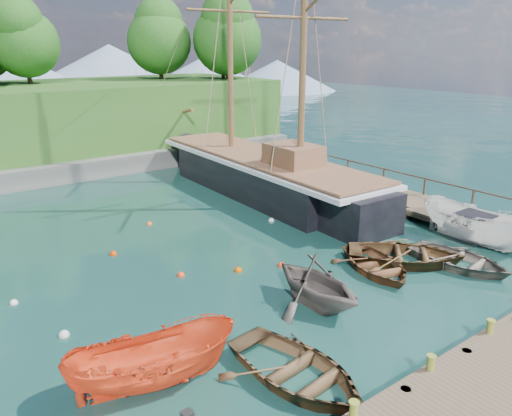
# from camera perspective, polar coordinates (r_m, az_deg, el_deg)

# --- Properties ---
(ground) EXTENTS (160.00, 160.00, 0.00)m
(ground) POSITION_cam_1_polar(r_m,az_deg,el_deg) (18.49, 7.61, -10.78)
(ground) COLOR #16332A
(ground) RESTS_ON ground
(dock_east) EXTENTS (3.20, 24.00, 1.10)m
(dock_east) POSITION_cam_1_polar(r_m,az_deg,el_deg) (30.67, 13.95, 1.59)
(dock_east) COLOR brown
(dock_east) RESTS_ON ground
(bollard_1) EXTENTS (0.26, 0.26, 0.45)m
(bollard_1) POSITION_cam_1_polar(r_m,az_deg,el_deg) (15.16, 19.01, -18.92)
(bollard_1) COLOR olive
(bollard_1) RESTS_ON ground
(bollard_2) EXTENTS (0.26, 0.26, 0.45)m
(bollard_2) POSITION_cam_1_polar(r_m,az_deg,el_deg) (17.38, 24.83, -14.51)
(bollard_2) COLOR olive
(bollard_2) RESTS_ON ground
(rowboat_0) EXTENTS (3.71, 4.85, 0.94)m
(rowboat_0) POSITION_cam_1_polar(r_m,az_deg,el_deg) (14.70, 4.64, -19.14)
(rowboat_0) COLOR brown
(rowboat_0) RESTS_ON ground
(rowboat_1) EXTENTS (3.37, 3.90, 2.05)m
(rowboat_1) POSITION_cam_1_polar(r_m,az_deg,el_deg) (18.40, 6.83, -10.91)
(rowboat_1) COLOR #5A514B
(rowboat_1) RESTS_ON ground
(rowboat_2) EXTENTS (4.01, 4.72, 0.83)m
(rowboat_2) POSITION_cam_1_polar(r_m,az_deg,el_deg) (21.32, 13.53, -7.05)
(rowboat_2) COLOR brown
(rowboat_2) RESTS_ON ground
(rowboat_3) EXTENTS (3.49, 4.55, 0.88)m
(rowboat_3) POSITION_cam_1_polar(r_m,az_deg,el_deg) (22.78, 22.15, -6.26)
(rowboat_3) COLOR #6F655B
(rowboat_3) RESTS_ON ground
(rowboat_4) EXTENTS (5.87, 5.92, 1.01)m
(rowboat_4) POSITION_cam_1_polar(r_m,az_deg,el_deg) (22.42, 16.67, -6.04)
(rowboat_4) COLOR brown
(rowboat_4) RESTS_ON ground
(motorboat_orange) EXTENTS (4.92, 2.84, 1.79)m
(motorboat_orange) POSITION_cam_1_polar(r_m,az_deg,el_deg) (14.71, -11.52, -19.48)
(motorboat_orange) COLOR #F64B1F
(motorboat_orange) RESTS_ON ground
(cabin_boat_white) EXTENTS (2.23, 5.50, 2.10)m
(cabin_boat_white) POSITION_cam_1_polar(r_m,az_deg,el_deg) (25.66, 23.43, -3.71)
(cabin_boat_white) COLOR white
(cabin_boat_white) RESTS_ON ground
(schooner) EXTENTS (5.37, 25.85, 18.64)m
(schooner) POSITION_cam_1_polar(r_m,az_deg,el_deg) (31.12, 0.80, 3.51)
(schooner) COLOR black
(schooner) RESTS_ON ground
(mooring_buoy_0) EXTENTS (0.35, 0.35, 0.35)m
(mooring_buoy_0) POSITION_cam_1_polar(r_m,az_deg,el_deg) (17.65, -21.07, -13.47)
(mooring_buoy_0) COLOR silver
(mooring_buoy_0) RESTS_ON ground
(mooring_buoy_1) EXTENTS (0.32, 0.32, 0.32)m
(mooring_buoy_1) POSITION_cam_1_polar(r_m,az_deg,el_deg) (20.57, -8.57, -7.69)
(mooring_buoy_1) COLOR #EE3E11
(mooring_buoy_1) RESTS_ON ground
(mooring_buoy_2) EXTENTS (0.33, 0.33, 0.33)m
(mooring_buoy_2) POSITION_cam_1_polar(r_m,az_deg,el_deg) (20.78, -2.05, -7.21)
(mooring_buoy_2) COLOR #DA5100
(mooring_buoy_2) RESTS_ON ground
(mooring_buoy_3) EXTENTS (0.31, 0.31, 0.31)m
(mooring_buoy_3) POSITION_cam_1_polar(r_m,az_deg,el_deg) (26.46, 1.77, -1.51)
(mooring_buoy_3) COLOR white
(mooring_buoy_3) RESTS_ON ground
(mooring_buoy_4) EXTENTS (0.32, 0.32, 0.32)m
(mooring_buoy_4) POSITION_cam_1_polar(r_m,az_deg,el_deg) (23.19, -15.99, -5.15)
(mooring_buoy_4) COLOR #E33300
(mooring_buoy_4) RESTS_ON ground
(mooring_buoy_5) EXTENTS (0.30, 0.30, 0.30)m
(mooring_buoy_5) POSITION_cam_1_polar(r_m,az_deg,el_deg) (26.52, -12.09, -1.87)
(mooring_buoy_5) COLOR #FA5623
(mooring_buoy_5) RESTS_ON ground
(mooring_buoy_6) EXTENTS (0.29, 0.29, 0.29)m
(mooring_buoy_6) POSITION_cam_1_polar(r_m,az_deg,el_deg) (20.31, -25.92, -9.81)
(mooring_buoy_6) COLOR white
(mooring_buoy_6) RESTS_ON ground
(mooring_buoy_7) EXTENTS (0.32, 0.32, 0.32)m
(mooring_buoy_7) POSITION_cam_1_polar(r_m,az_deg,el_deg) (21.23, 2.91, -6.65)
(mooring_buoy_7) COLOR red
(mooring_buoy_7) RESTS_ON ground
(distant_ridge) EXTENTS (117.00, 40.00, 10.00)m
(distant_ridge) POSITION_cam_1_polar(r_m,az_deg,el_deg) (83.02, -26.62, 13.16)
(distant_ridge) COLOR #728CA5
(distant_ridge) RESTS_ON ground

